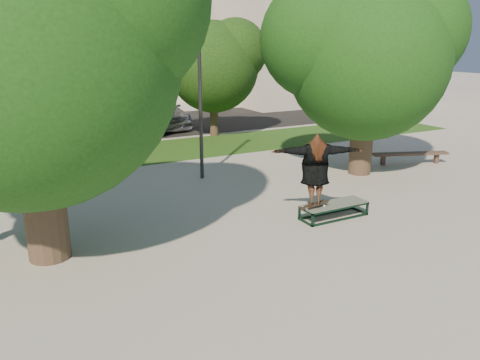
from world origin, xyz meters
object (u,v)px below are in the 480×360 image
tree_right (364,50)px  car_dark (31,118)px  bench (410,155)px  lamppost (200,81)px  car_silver_a (4,128)px  car_grey (134,118)px  grind_box (334,210)px  car_silver_b (158,111)px  tree_left (17,36)px

tree_right → car_dark: tree_right is taller
tree_right → bench: bearing=-0.3°
lamppost → bench: 8.23m
lamppost → car_dark: lamppost is taller
car_silver_a → car_dark: size_ratio=1.06×
bench → car_grey: size_ratio=0.57×
bench → lamppost: bearing=-173.8°
grind_box → car_silver_b: bearing=88.1°
tree_left → car_silver_b: size_ratio=1.29×
lamppost → car_silver_a: 10.46m
lamppost → car_grey: bearing=87.2°
tree_right → bench: tree_right is taller
bench → car_dark: size_ratio=0.62×
car_dark → car_silver_b: (6.18, -1.09, 0.06)m
bench → car_silver_b: size_ratio=0.51×
tree_left → tree_right: 10.41m
bench → car_silver_b: (-5.50, 12.34, 0.43)m
tree_left → bench: bearing=8.8°
grind_box → car_grey: car_grey is taller
tree_left → grind_box: size_ratio=3.95×
car_silver_b → lamppost: bearing=-100.1°
grind_box → car_silver_a: car_silver_a is taller
car_silver_a → bench: bearing=-40.2°
car_silver_b → car_silver_a: bearing=-165.6°
grind_box → car_silver_a: bearing=117.3°
lamppost → car_grey: lamppost is taller
tree_left → lamppost: size_ratio=1.16×
lamppost → car_silver_a: lamppost is taller
car_grey → car_dark: bearing=159.0°
lamppost → bench: (7.50, -1.93, -2.79)m
bench → car_silver_a: (-12.98, 10.53, 0.45)m
tree_left → bench: 13.57m
tree_right → tree_left: bearing=-169.0°
grind_box → car_dark: size_ratio=0.40×
tree_right → car_silver_a: size_ratio=1.36×
tree_left → car_grey: bearing=66.8°
bench → car_silver_b: 13.52m
bench → car_silver_a: 16.72m
tree_left → car_dark: tree_left is taller
grind_box → bench: (6.00, 3.01, 0.17)m
grind_box → car_grey: (-1.02, 14.51, 0.49)m
tree_right → lamppost: (-4.92, 1.92, -0.94)m
tree_left → lamppost: 6.70m
bench → car_dark: bearing=151.6°
grind_box → car_dark: 17.40m
car_silver_b → tree_left: bearing=-116.2°
lamppost → car_dark: 12.47m
car_silver_b → tree_right: bearing=-75.9°
bench → car_dark: 17.80m
tree_right → grind_box: bearing=-138.5°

